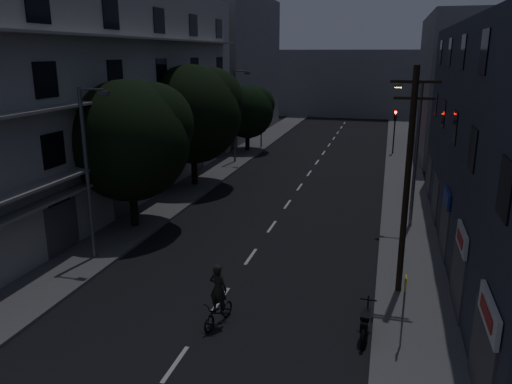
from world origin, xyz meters
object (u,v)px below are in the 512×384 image
at_px(motorcycle, 365,324).
at_px(bus_stop_sign, 404,299).
at_px(cyclist, 219,305).
at_px(utility_pole, 407,179).

bearing_deg(motorcycle, bus_stop_sign, -18.65).
bearing_deg(cyclist, bus_stop_sign, 12.86).
height_order(motorcycle, cyclist, cyclist).
xyz_separation_m(bus_stop_sign, motorcycle, (-1.18, 0.46, -1.38)).
distance_m(utility_pole, cyclist, 8.64).
height_order(utility_pole, motorcycle, utility_pole).
bearing_deg(utility_pole, motorcycle, -107.06).
distance_m(bus_stop_sign, cyclist, 6.46).
distance_m(bus_stop_sign, motorcycle, 1.87).
height_order(bus_stop_sign, motorcycle, bus_stop_sign).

